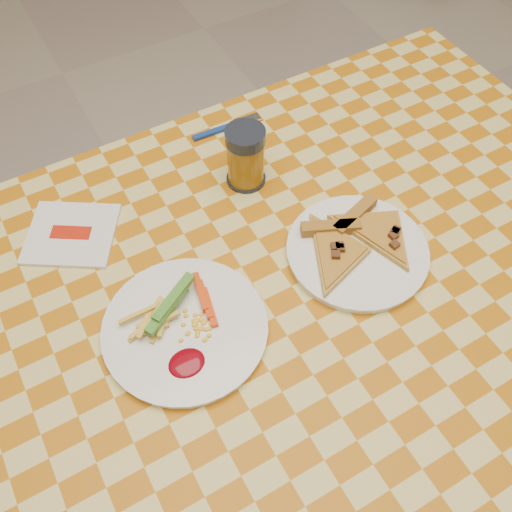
# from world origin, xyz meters

# --- Properties ---
(ground) EXTENTS (8.00, 8.00, 0.00)m
(ground) POSITION_xyz_m (0.00, 0.00, 0.00)
(ground) COLOR #BCA898
(ground) RESTS_ON ground
(table) EXTENTS (1.28, 0.88, 0.76)m
(table) POSITION_xyz_m (0.00, 0.00, 0.68)
(table) COLOR silver
(table) RESTS_ON ground
(plate_left) EXTENTS (0.30, 0.30, 0.01)m
(plate_left) POSITION_xyz_m (-0.18, 0.01, 0.76)
(plate_left) COLOR white
(plate_left) RESTS_ON table
(plate_right) EXTENTS (0.29, 0.29, 0.01)m
(plate_right) POSITION_xyz_m (0.12, 0.00, 0.76)
(plate_right) COLOR white
(plate_right) RESTS_ON table
(fries_veggies) EXTENTS (0.16, 0.15, 0.04)m
(fries_veggies) POSITION_xyz_m (-0.19, 0.02, 0.78)
(fries_veggies) COLOR #F6D64E
(fries_veggies) RESTS_ON plate_left
(pizza_slices) EXTENTS (0.26, 0.22, 0.02)m
(pizza_slices) POSITION_xyz_m (0.13, 0.01, 0.78)
(pizza_slices) COLOR gold
(pizza_slices) RESTS_ON plate_right
(drink_glass) EXTENTS (0.07, 0.07, 0.11)m
(drink_glass) POSITION_xyz_m (0.05, 0.23, 0.81)
(drink_glass) COLOR black
(drink_glass) RESTS_ON table
(napkin) EXTENTS (0.19, 0.19, 0.01)m
(napkin) POSITION_xyz_m (-0.27, 0.26, 0.76)
(napkin) COLOR white
(napkin) RESTS_ON table
(fork) EXTENTS (0.14, 0.02, 0.01)m
(fork) POSITION_xyz_m (0.08, 0.37, 0.76)
(fork) COLOR navy
(fork) RESTS_ON table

